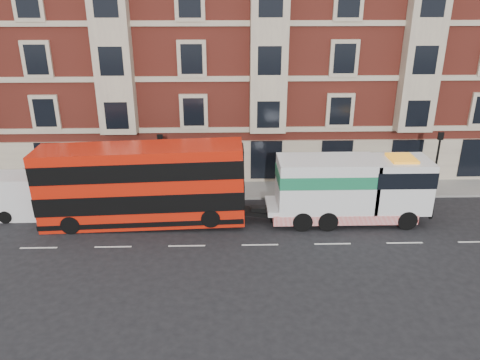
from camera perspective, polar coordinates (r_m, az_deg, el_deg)
The scene contains 9 objects.
ground at distance 25.84m, azimuth 2.45°, elevation -7.91°, with size 120.00×120.00×0.00m, color black.
sidewalk at distance 32.52m, azimuth 1.57°, elevation -1.20°, with size 90.00×3.00×0.15m, color slate.
victorian_terrace at distance 37.51m, azimuth 1.90°, elevation 17.68°, with size 45.00×12.00×20.40m.
lamp_post_west at distance 30.61m, azimuth -9.55°, elevation 2.22°, with size 0.35×0.15×4.35m.
lamp_post_east at distance 33.26m, azimuth 22.88°, elevation 2.36°, with size 0.35×0.15×4.35m.
double_decker_bus at distance 27.67m, azimuth -11.89°, elevation -0.46°, with size 11.80×2.71×4.78m.
tow_truck at distance 28.27m, azimuth 13.00°, elevation -1.03°, with size 9.45×2.79×3.94m.
box_van at distance 31.09m, azimuth -23.52°, elevation -1.77°, with size 5.15×2.23×2.67m.
pedestrian at distance 33.66m, azimuth -24.91°, elevation -0.85°, with size 0.61×0.40×1.66m, color #1A1933.
Camera 1 is at (-1.70, -22.34, 12.87)m, focal length 35.00 mm.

